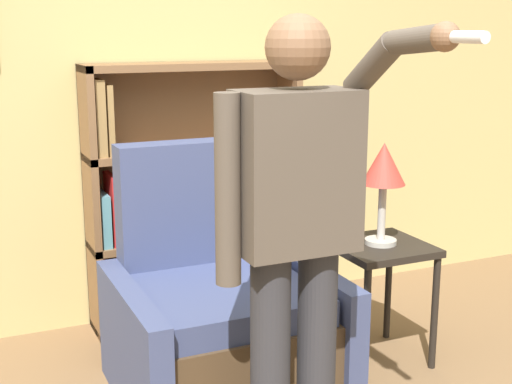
{
  "coord_description": "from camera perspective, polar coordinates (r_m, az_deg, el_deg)",
  "views": [
    {
      "loc": [
        -1.08,
        -1.95,
        1.69
      ],
      "look_at": [
        0.06,
        0.59,
        1.05
      ],
      "focal_mm": 50.0,
      "sensor_mm": 36.0,
      "label": 1
    }
  ],
  "objects": [
    {
      "name": "armchair",
      "position": [
        3.43,
        -2.93,
        -9.94
      ],
      "size": [
        0.98,
        0.92,
        1.15
      ],
      "color": "#4C3823",
      "rests_on": "ground_plane"
    },
    {
      "name": "wall_back",
      "position": [
        4.14,
        -9.17,
        8.83
      ],
      "size": [
        8.0,
        0.11,
        2.8
      ],
      "color": "tan",
      "rests_on": "ground_plane"
    },
    {
      "name": "person_standing",
      "position": [
        2.57,
        3.24,
        -2.54
      ],
      "size": [
        0.58,
        0.78,
        1.74
      ],
      "color": "#2D2D33",
      "rests_on": "ground_plane"
    },
    {
      "name": "bookcase",
      "position": [
        4.13,
        -6.21,
        -0.52
      ],
      "size": [
        1.24,
        0.28,
        1.5
      ],
      "color": "brown",
      "rests_on": "ground_plane"
    },
    {
      "name": "side_table",
      "position": [
        3.69,
        9.87,
        -5.71
      ],
      "size": [
        0.46,
        0.46,
        0.63
      ],
      "color": "black",
      "rests_on": "ground_plane"
    },
    {
      "name": "table_lamp",
      "position": [
        3.57,
        10.17,
        1.73
      ],
      "size": [
        0.22,
        0.22,
        0.52
      ],
      "color": "#B7B2A8",
      "rests_on": "side_table"
    }
  ]
}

